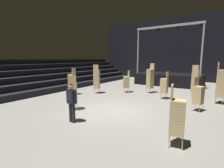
{
  "coord_description": "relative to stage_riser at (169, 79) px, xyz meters",
  "views": [
    {
      "loc": [
        4.55,
        -7.01,
        2.73
      ],
      "look_at": [
        -0.26,
        0.07,
        1.4
      ],
      "focal_mm": 25.84,
      "sensor_mm": 36.0,
      "label": 1
    }
  ],
  "objects": [
    {
      "name": "man_with_tie",
      "position": [
        -0.66,
        -12.91,
        0.3
      ],
      "size": [
        0.57,
        0.24,
        1.71
      ],
      "rotation": [
        0.0,
        0.0,
        3.12
      ],
      "color": "black",
      "rests_on": "ground_plane"
    },
    {
      "name": "ground_plane",
      "position": [
        -0.0,
        -10.48,
        -0.72
      ],
      "size": [
        22.0,
        30.0,
        0.1
      ],
      "primitive_type": "cube",
      "color": "gray"
    },
    {
      "name": "stage_riser",
      "position": [
        0.0,
        0.0,
        0.0
      ],
      "size": [
        6.55,
        3.31,
        5.9
      ],
      "color": "black",
      "rests_on": "ground_plane"
    },
    {
      "name": "bleacher_bank_left",
      "position": [
        -8.75,
        -9.48,
        0.68
      ],
      "size": [
        4.5,
        24.0,
        2.7
      ],
      "rotation": [
        0.0,
        0.0,
        1.57
      ],
      "color": "black",
      "rests_on": "ground_plane"
    },
    {
      "name": "chair_stack_rear_right",
      "position": [
        3.02,
        -4.41,
        0.48
      ],
      "size": [
        0.48,
        0.48,
        2.31
      ],
      "rotation": [
        0.0,
        0.0,
        6.2
      ],
      "color": "#B2B5BA",
      "rests_on": "ground_plane"
    },
    {
      "name": "chair_stack_mid_centre",
      "position": [
        -1.95,
        -11.67,
        0.27
      ],
      "size": [
        0.62,
        0.62,
        1.88
      ],
      "rotation": [
        0.0,
        0.0,
        0.78
      ],
      "color": "#B2B5BA",
      "rests_on": "ground_plane"
    },
    {
      "name": "chair_stack_mid_right",
      "position": [
        1.38,
        -6.44,
        0.27
      ],
      "size": [
        0.45,
        0.45,
        1.88
      ],
      "rotation": [
        0.0,
        0.0,
        1.55
      ],
      "color": "#B2B5BA",
      "rests_on": "ground_plane"
    },
    {
      "name": "chair_stack_front_left",
      "position": [
        3.54,
        -12.44,
        0.31
      ],
      "size": [
        0.51,
        0.51,
        1.96
      ],
      "rotation": [
        0.0,
        0.0,
        4.9
      ],
      "color": "#B2B5BA",
      "rests_on": "ground_plane"
    },
    {
      "name": "chair_stack_front_right",
      "position": [
        -4.85,
        -9.1,
        0.35
      ],
      "size": [
        0.52,
        0.52,
        2.05
      ],
      "rotation": [
        0.0,
        0.0,
        1.77
      ],
      "color": "#B2B5BA",
      "rests_on": "ground_plane"
    },
    {
      "name": "chair_stack_aisle_right",
      "position": [
        3.65,
        -8.15,
        0.23
      ],
      "size": [
        0.55,
        0.55,
        1.79
      ],
      "rotation": [
        0.0,
        0.0,
        4.4
      ],
      "color": "#B2B5BA",
      "rests_on": "ground_plane"
    },
    {
      "name": "chair_stack_rear_centre",
      "position": [
        -1.82,
        -6.03,
        0.23
      ],
      "size": [
        0.62,
        0.62,
        1.79
      ],
      "rotation": [
        0.0,
        0.0,
        2.31
      ],
      "color": "#B2B5BA",
      "rests_on": "ground_plane"
    },
    {
      "name": "arena_end_wall",
      "position": [
        -0.0,
        4.52,
        3.33
      ],
      "size": [
        22.0,
        0.3,
        8.0
      ],
      "primitive_type": "cube",
      "color": "black",
      "rests_on": "ground_plane"
    },
    {
      "name": "chair_stack_mid_left",
      "position": [
        -3.63,
        -7.64,
        0.48
      ],
      "size": [
        0.58,
        0.58,
        2.31
      ],
      "rotation": [
        0.0,
        0.0,
        0.41
      ],
      "color": "#B2B5BA",
      "rests_on": "ground_plane"
    },
    {
      "name": "chair_stack_aisle_left",
      "position": [
        -0.14,
        -5.13,
        0.52
      ],
      "size": [
        0.57,
        0.57,
        2.39
      ],
      "rotation": [
        0.0,
        0.0,
        2.76
      ],
      "color": "#B2B5BA",
      "rests_on": "ground_plane"
    },
    {
      "name": "chair_stack_rear_left",
      "position": [
        4.58,
        -5.79,
        0.61
      ],
      "size": [
        0.47,
        0.47,
        2.56
      ],
      "rotation": [
        0.0,
        0.0,
        4.64
      ],
      "color": "#B2B5BA",
      "rests_on": "ground_plane"
    }
  ]
}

